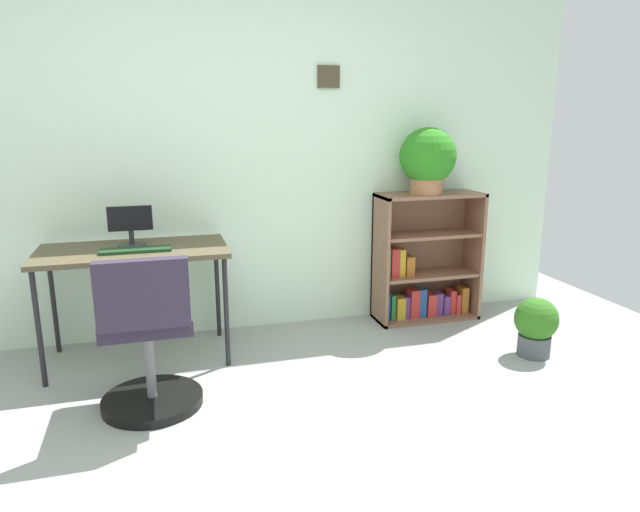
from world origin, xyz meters
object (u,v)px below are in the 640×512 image
desk (133,257)px  monitor (131,226)px  office_chair (148,343)px  potted_plant_floor (536,325)px  bookshelf_low (423,264)px  potted_plant_on_shelf (428,159)px  keyboard (136,250)px

desk → monitor: size_ratio=4.27×
office_chair → potted_plant_floor: 2.33m
desk → bookshelf_low: size_ratio=1.18×
potted_plant_on_shelf → monitor: bearing=-176.9°
desk → monitor: bearing=94.4°
potted_plant_floor → monitor: bearing=163.9°
monitor → keyboard: (0.02, -0.14, -0.12)m
monitor → bookshelf_low: (2.03, 0.16, -0.43)m
office_chair → bookshelf_low: bearing=25.1°
keyboard → office_chair: bearing=-85.4°
potted_plant_on_shelf → potted_plant_floor: potted_plant_on_shelf is taller
monitor → office_chair: monitor is taller
desk → potted_plant_on_shelf: 2.07m
monitor → potted_plant_floor: monitor is taller
monitor → potted_plant_floor: bearing=-16.1°
desk → keyboard: size_ratio=2.74×
keyboard → office_chair: (0.05, -0.62, -0.35)m
potted_plant_on_shelf → keyboard: bearing=-172.9°
desk → keyboard: (0.02, -0.08, 0.06)m
office_chair → desk: bearing=95.6°
keyboard → potted_plant_floor: (2.38, -0.56, -0.51)m
bookshelf_low → keyboard: bearing=-171.5°
bookshelf_low → potted_plant_floor: bearing=-66.5°
keyboard → bookshelf_low: bookshelf_low is taller
keyboard → potted_plant_floor: 2.49m
potted_plant_on_shelf → office_chair: bearing=-155.8°
potted_plant_on_shelf → desk: bearing=-175.3°
keyboard → potted_plant_on_shelf: 2.05m
office_chair → bookshelf_low: 2.16m
potted_plant_floor → keyboard: bearing=166.8°
potted_plant_floor → bookshelf_low: bearing=113.5°
office_chair → bookshelf_low: size_ratio=0.91×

